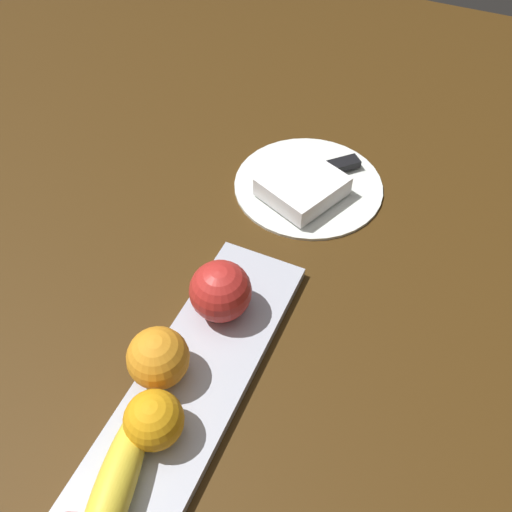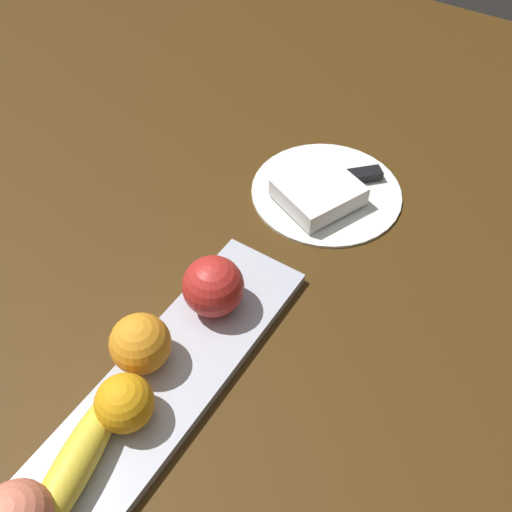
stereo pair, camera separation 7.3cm
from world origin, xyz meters
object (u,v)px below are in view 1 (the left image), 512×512
object	(u,v)px
banana	(113,492)
dinner_plate	(308,184)
fruit_tray	(183,399)
apple	(220,291)
knife	(324,169)
orange_near_banana	(158,358)
orange_near_apple	(154,420)
folded_napkin	(303,186)

from	to	relation	value
banana	dinner_plate	world-z (taller)	banana
fruit_tray	banana	distance (m)	0.13
fruit_tray	apple	xyz separation A→B (m)	(-0.13, -0.01, 0.05)
apple	knife	world-z (taller)	apple
fruit_tray	dinner_plate	size ratio (longest dim) A/B	1.97
apple	dinner_plate	bearing A→B (deg)	177.32
banana	orange_near_banana	size ratio (longest dim) A/B	2.68
orange_near_apple	knife	world-z (taller)	orange_near_apple
banana	dinner_plate	distance (m)	0.54
dinner_plate	knife	distance (m)	0.04
apple	orange_near_apple	bearing A→B (deg)	3.16
dinner_plate	fruit_tray	bearing A→B (deg)	0.00
apple	orange_near_apple	world-z (taller)	apple
fruit_tray	knife	bearing A→B (deg)	178.14
orange_near_apple	dinner_plate	size ratio (longest dim) A/B	0.27
banana	orange_near_apple	xyz separation A→B (m)	(-0.08, 0.00, 0.01)
apple	orange_near_banana	size ratio (longest dim) A/B	1.09
apple	fruit_tray	bearing A→B (deg)	5.95
folded_napkin	banana	bearing A→B (deg)	-0.68
banana	knife	xyz separation A→B (m)	(-0.57, 0.02, -0.02)
apple	orange_near_banana	world-z (taller)	apple
orange_near_banana	folded_napkin	bearing A→B (deg)	174.30
orange_near_banana	dinner_plate	world-z (taller)	orange_near_banana
knife	apple	bearing A→B (deg)	39.44
folded_napkin	orange_near_apple	bearing A→B (deg)	-0.46
orange_near_apple	orange_near_banana	size ratio (longest dim) A/B	0.90
fruit_tray	apple	world-z (taller)	apple
orange_near_banana	dinner_plate	size ratio (longest dim) A/B	0.30
orange_near_apple	knife	size ratio (longest dim) A/B	0.45
fruit_tray	banana	bearing A→B (deg)	-2.72
orange_near_banana	apple	bearing A→B (deg)	168.29
banana	fruit_tray	bearing A→B (deg)	163.83
orange_near_apple	orange_near_banana	xyz separation A→B (m)	(-0.07, -0.03, 0.00)
apple	folded_napkin	distance (m)	0.26
apple	orange_near_apple	xyz separation A→B (m)	(0.18, 0.01, -0.01)
dinner_plate	orange_near_apple	bearing A→B (deg)	-0.43
banana	orange_near_apple	size ratio (longest dim) A/B	2.98
knife	dinner_plate	bearing A→B (deg)	21.29
orange_near_apple	folded_napkin	world-z (taller)	orange_near_apple
apple	folded_napkin	bearing A→B (deg)	177.00
folded_napkin	fruit_tray	bearing A→B (deg)	0.00
fruit_tray	folded_napkin	bearing A→B (deg)	180.00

